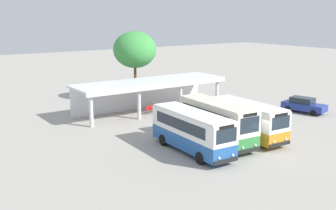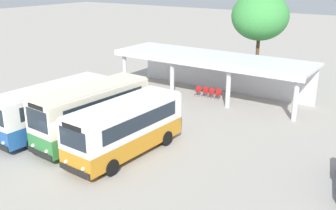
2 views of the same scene
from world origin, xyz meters
name	(u,v)px [view 2 (image 2 of 2)]	position (x,y,z in m)	size (l,w,h in m)	color
ground_plane	(67,165)	(0.00, 0.00, 0.00)	(180.00, 180.00, 0.00)	#A39E93
city_bus_nearest_orange	(54,107)	(-4.05, 2.74, 1.74)	(2.55, 8.17, 3.14)	black
city_bus_second_in_row	(93,111)	(-1.12, 3.27, 1.89)	(2.70, 7.97, 3.43)	black
city_bus_middle_cream	(125,126)	(1.81, 2.85, 1.71)	(2.70, 7.69, 3.06)	black
terminal_canopy	(214,64)	(0.34, 16.11, 2.59)	(16.70, 4.94, 3.40)	silver
waiting_chair_end_by_column	(198,90)	(-0.39, 14.82, 0.52)	(0.45, 0.45, 0.86)	slate
waiting_chair_second_from_end	(205,91)	(0.21, 14.95, 0.52)	(0.45, 0.45, 0.86)	slate
waiting_chair_middle_seat	(212,92)	(0.80, 14.91, 0.52)	(0.45, 0.45, 0.86)	slate
waiting_chair_fourth_seat	(218,93)	(1.40, 14.95, 0.52)	(0.45, 0.45, 0.86)	slate
roadside_tree_behind_canopy	(260,16)	(1.96, 21.44, 6.17)	(5.10, 5.10, 8.35)	brown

